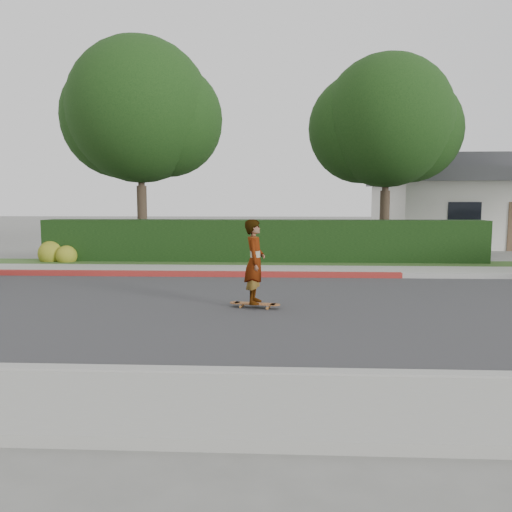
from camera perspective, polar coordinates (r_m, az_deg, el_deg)
The scene contains 14 objects.
ground at distance 10.33m, azimuth 16.20°, elevation -5.89°, with size 120.00×120.00×0.00m, color slate.
road at distance 10.33m, azimuth 16.20°, elevation -5.86°, with size 60.00×8.00×0.01m, color #2D2D30.
curb_near at distance 6.53m, azimuth 24.78°, elevation -12.68°, with size 60.00×0.20×0.15m, color #9E9E99.
curb_far at distance 14.27m, azimuth 12.39°, elevation -2.16°, with size 60.00×0.20×0.15m, color #9E9E99.
curb_red_section at distance 14.30m, azimuth -7.78°, elevation -2.04°, with size 12.00×0.21×0.15m, color maroon.
sidewalk_far at distance 15.15m, azimuth 11.82°, elevation -1.72°, with size 60.00×1.60×0.12m, color gray.
planting_strip at distance 16.72m, azimuth 10.96°, elevation -0.99°, with size 60.00×1.60×0.10m, color #2D4C1E.
hedge at distance 17.08m, azimuth 0.70°, elevation 1.64°, with size 15.00×1.00×1.50m, color black.
flowering_shrub at distance 18.30m, azimuth -21.85°, elevation 0.19°, with size 1.40×1.00×0.90m.
tree_left at distance 19.45m, azimuth -13.03°, elevation 15.39°, with size 5.99×5.21×8.00m.
tree_center at distance 19.59m, azimuth 14.59°, elevation 14.22°, with size 5.66×4.84×7.44m.
house at distance 27.83m, azimuth 24.80°, elevation 5.63°, with size 10.60×8.60×4.30m.
skateboard at distance 10.01m, azimuth -0.14°, elevation -5.50°, with size 1.05×0.41×0.10m.
skateboarder at distance 9.87m, azimuth -0.14°, elevation -0.65°, with size 0.61×0.40×1.68m, color white.
Camera 1 is at (-2.40, -9.81, 2.13)m, focal length 35.00 mm.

